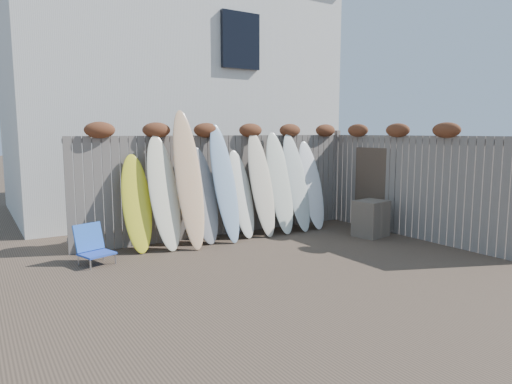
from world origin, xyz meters
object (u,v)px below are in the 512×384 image
wooden_crate (371,218)px  lattice_panel (377,189)px  beach_chair (93,245)px  surfboard_0 (137,203)px

wooden_crate → lattice_panel: lattice_panel is taller
beach_chair → wooden_crate: 5.23m
lattice_panel → surfboard_0: lattice_panel is taller
wooden_crate → lattice_panel: size_ratio=0.41×
wooden_crate → surfboard_0: surfboard_0 is taller
beach_chair → surfboard_0: surfboard_0 is taller
beach_chair → surfboard_0: 1.08m
beach_chair → wooden_crate: size_ratio=0.87×
wooden_crate → surfboard_0: 4.53m
beach_chair → lattice_panel: bearing=-5.4°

